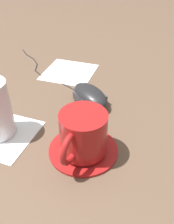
{
  "coord_description": "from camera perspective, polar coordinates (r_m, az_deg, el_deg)",
  "views": [
    {
      "loc": [
        0.43,
        0.18,
        0.32
      ],
      "look_at": [
        0.05,
        0.09,
        0.03
      ],
      "focal_mm": 40.0,
      "sensor_mm": 36.0,
      "label": 1
    }
  ],
  "objects": [
    {
      "name": "ground_plane",
      "position": [
        0.57,
        -7.63,
        1.67
      ],
      "size": [
        3.0,
        3.0,
        0.0
      ],
      "primitive_type": "plane",
      "color": "brown"
    },
    {
      "name": "saucer",
      "position": [
        0.45,
        -0.85,
        -8.39
      ],
      "size": [
        0.12,
        0.12,
        0.01
      ],
      "primitive_type": "cylinder",
      "color": "maroon",
      "rests_on": "ground"
    },
    {
      "name": "coffee_cup",
      "position": [
        0.41,
        -0.99,
        -4.96
      ],
      "size": [
        0.11,
        0.08,
        0.07
      ],
      "color": "maroon",
      "rests_on": "saucer"
    },
    {
      "name": "computer_mouse",
      "position": [
        0.56,
        0.67,
        3.79
      ],
      "size": [
        0.11,
        0.11,
        0.04
      ],
      "color": "black",
      "rests_on": "ground"
    },
    {
      "name": "mouse_cable",
      "position": [
        0.72,
        -10.27,
        9.74
      ],
      "size": [
        0.21,
        0.24,
        0.0
      ],
      "color": "black",
      "rests_on": "ground"
    },
    {
      "name": "napkin_under_glass",
      "position": [
        0.51,
        -18.89,
        -4.82
      ],
      "size": [
        0.14,
        0.14,
        0.0
      ],
      "primitive_type": "cube",
      "rotation": [
        0.0,
        0.0,
        -0.13
      ],
      "color": "white",
      "rests_on": "ground"
    },
    {
      "name": "napkin_spare",
      "position": [
        0.69,
        -4.08,
        9.14
      ],
      "size": [
        0.14,
        0.14,
        0.0
      ],
      "primitive_type": "cube",
      "rotation": [
        0.0,
        0.0,
        -0.09
      ],
      "color": "white",
      "rests_on": "ground"
    }
  ]
}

